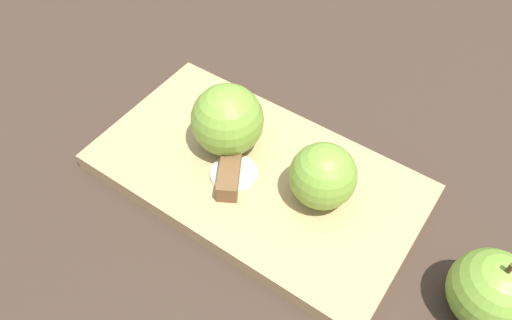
{
  "coord_description": "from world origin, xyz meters",
  "views": [
    {
      "loc": [
        -0.27,
        0.27,
        0.5
      ],
      "look_at": [
        0.0,
        0.0,
        0.04
      ],
      "focal_mm": 35.0,
      "sensor_mm": 36.0,
      "label": 1
    }
  ],
  "objects": [
    {
      "name": "apple_slice",
      "position": [
        0.01,
        0.02,
        0.03
      ],
      "size": [
        0.06,
        0.06,
        0.01
      ],
      "color": "beige",
      "rests_on": "cutting_board"
    },
    {
      "name": "knife",
      "position": [
        0.02,
        0.02,
        0.03
      ],
      "size": [
        0.11,
        0.13,
        0.02
      ],
      "rotation": [
        0.0,
        0.0,
        -0.86
      ],
      "color": "silver",
      "rests_on": "cutting_board"
    },
    {
      "name": "apple_half_right",
      "position": [
        0.05,
        -0.01,
        0.07
      ],
      "size": [
        0.09,
        0.09,
        0.09
      ],
      "rotation": [
        0.0,
        0.0,
        0.96
      ],
      "color": "olive",
      "rests_on": "cutting_board"
    },
    {
      "name": "ground_plane",
      "position": [
        0.0,
        0.0,
        0.0
      ],
      "size": [
        4.0,
        4.0,
        0.0
      ],
      "primitive_type": "plane",
      "color": "#38281E"
    },
    {
      "name": "cutting_board",
      "position": [
        0.0,
        0.0,
        0.01
      ],
      "size": [
        0.43,
        0.29,
        0.02
      ],
      "color": "tan",
      "rests_on": "ground_plane"
    },
    {
      "name": "apple_whole",
      "position": [
        -0.28,
        -0.05,
        0.04
      ],
      "size": [
        0.08,
        0.08,
        0.1
      ],
      "color": "olive",
      "rests_on": "ground_plane"
    },
    {
      "name": "apple_half_left",
      "position": [
        -0.08,
        -0.03,
        0.06
      ],
      "size": [
        0.08,
        0.08,
        0.08
      ],
      "rotation": [
        0.0,
        0.0,
        5.64
      ],
      "color": "olive",
      "rests_on": "cutting_board"
    }
  ]
}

